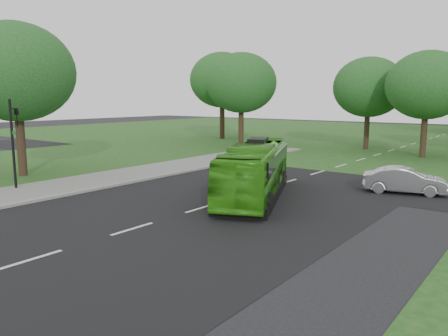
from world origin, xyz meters
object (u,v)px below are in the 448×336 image
(tree_side_near, at_px, (16,72))
(traffic_light, at_px, (14,138))
(tree_park_f, at_px, (222,80))
(tree_park_c, at_px, (427,85))
(tree_park_b, at_px, (369,87))
(tree_park_a, at_px, (241,83))
(sedan, at_px, (405,180))
(bus, at_px, (255,170))

(tree_side_near, height_order, traffic_light, tree_side_near)
(tree_park_f, xyz_separation_m, traffic_light, (10.11, -31.12, -4.24))
(tree_park_c, distance_m, tree_park_f, 24.27)
(tree_park_b, distance_m, tree_park_f, 18.18)
(tree_park_a, height_order, sedan, tree_park_a)
(tree_park_c, distance_m, traffic_light, 31.22)
(tree_park_b, height_order, tree_side_near, tree_side_near)
(sedan, bearing_deg, tree_park_f, 38.32)
(tree_side_near, bearing_deg, bus, 14.65)
(tree_park_a, distance_m, tree_park_b, 12.44)
(tree_park_b, bearing_deg, bus, -83.13)
(tree_park_c, xyz_separation_m, sedan, (2.83, -15.73, -5.31))
(tree_park_c, xyz_separation_m, bus, (-2.97, -21.17, -4.65))
(tree_park_a, bearing_deg, traffic_light, -82.70)
(tree_park_a, xyz_separation_m, tree_side_near, (-1.07, -22.84, 0.06))
(tree_side_near, height_order, bus, tree_side_near)
(tree_park_a, height_order, tree_park_c, tree_park_a)
(tree_park_f, bearing_deg, tree_side_near, -78.53)
(tree_park_c, height_order, tree_side_near, tree_side_near)
(tree_park_c, height_order, bus, tree_park_c)
(tree_park_f, bearing_deg, sedan, -35.41)
(tree_park_a, bearing_deg, sedan, -33.88)
(tree_side_near, xyz_separation_m, traffic_light, (4.33, -2.62, -3.66))
(tree_park_b, distance_m, bus, 24.65)
(tree_park_a, distance_m, traffic_light, 25.92)
(tree_park_a, distance_m, bus, 24.14)
(tree_park_a, relative_size, tree_park_b, 1.08)
(tree_side_near, relative_size, traffic_light, 1.97)
(tree_park_b, height_order, traffic_light, tree_park_b)
(tree_park_f, height_order, tree_side_near, tree_park_f)
(bus, distance_m, traffic_light, 12.86)
(tree_park_a, relative_size, traffic_light, 1.95)
(bus, height_order, traffic_light, traffic_light)
(tree_park_a, bearing_deg, tree_park_c, 7.69)
(tree_side_near, relative_size, bus, 0.99)
(bus, bearing_deg, tree_park_c, 57.92)
(tree_park_c, bearing_deg, tree_side_near, -125.93)
(tree_park_f, bearing_deg, tree_park_b, -1.48)
(tree_park_b, height_order, bus, tree_park_b)
(tree_park_f, distance_m, bus, 32.81)
(tree_park_f, relative_size, sedan, 2.52)
(tree_park_b, xyz_separation_m, bus, (2.90, -24.04, -4.62))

